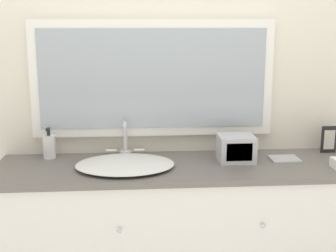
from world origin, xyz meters
name	(u,v)px	position (x,y,z in m)	size (l,w,h in m)	color
wall_back	(180,86)	(0.00, 0.54, 1.28)	(8.00, 0.18, 2.55)	silver
vanity_counter	(185,249)	(0.00, 0.26, 0.46)	(1.89, 0.51, 0.92)	white
sink_basin	(125,164)	(-0.30, 0.24, 0.94)	(0.48, 0.42, 0.19)	white
soap_bottle	(49,146)	(-0.70, 0.43, 0.98)	(0.06, 0.06, 0.16)	white
appliance_box	(236,148)	(0.26, 0.31, 0.99)	(0.18, 0.16, 0.13)	#BCBCC1
picture_frame	(329,139)	(0.80, 0.42, 0.99)	(0.08, 0.01, 0.15)	black
metal_tray	(284,159)	(0.52, 0.31, 0.92)	(0.15, 0.13, 0.01)	#ADADB2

